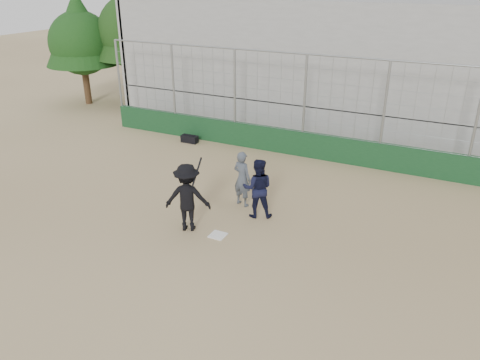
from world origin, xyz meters
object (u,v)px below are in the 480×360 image
at_px(batter_at_plate, 187,197).
at_px(equipment_bag, 190,139).
at_px(catcher_crouched, 258,198).
at_px(umpire, 242,181).

height_order(batter_at_plate, equipment_bag, batter_at_plate).
bearing_deg(batter_at_plate, catcher_crouched, 46.17).
bearing_deg(equipment_bag, catcher_crouched, -41.82).
distance_m(batter_at_plate, catcher_crouched, 2.15).
height_order(batter_at_plate, catcher_crouched, batter_at_plate).
bearing_deg(umpire, equipment_bag, -27.76).
xyz_separation_m(batter_at_plate, equipment_bag, (-3.95, 6.38, -0.84)).
relative_size(batter_at_plate, umpire, 1.31).
height_order(umpire, equipment_bag, umpire).
bearing_deg(batter_at_plate, umpire, 70.89).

